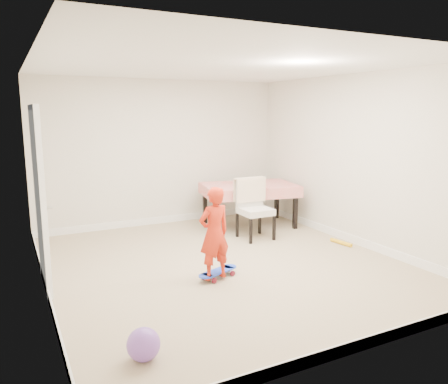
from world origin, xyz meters
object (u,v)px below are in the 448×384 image
dining_table (249,205)px  skateboard (218,274)px  child (214,236)px  balloon (143,344)px  dining_chair (256,209)px

dining_table → skateboard: 2.59m
dining_table → child: child is taller
skateboard → balloon: 1.93m
dining_chair → skateboard: 1.86m
dining_table → dining_chair: dining_chair is taller
balloon → child: bearing=45.5°
dining_chair → skateboard: dining_chair is taller
dining_table → balloon: bearing=-120.7°
dining_table → child: (-1.69, -2.08, 0.18)m
skateboard → balloon: balloon is taller
child → balloon: bearing=37.9°
balloon → dining_chair: bearing=44.8°
child → balloon: child is taller
child → balloon: size_ratio=4.03×
skateboard → child: child is taller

